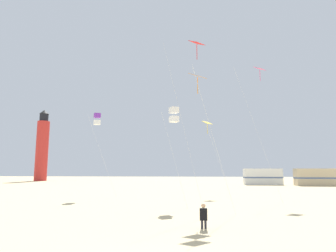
# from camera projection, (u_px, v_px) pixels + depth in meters

# --- Properties ---
(kite_flyer_standing) EXTENTS (0.35, 0.52, 1.16)m
(kite_flyer_standing) POSITION_uv_depth(u_px,v_px,m) (204.00, 216.00, 13.27)
(kite_flyer_standing) COLOR black
(kite_flyer_standing) RESTS_ON ground
(kite_diamond_gold) EXTENTS (2.79, 2.79, 7.81)m
(kite_diamond_gold) POSITION_uv_depth(u_px,v_px,m) (208.00, 125.00, 31.19)
(kite_diamond_gold) COLOR silver
(kite_diamond_gold) RESTS_ON ground
(kite_diamond_rainbow) EXTENTS (3.28, 3.15, 12.22)m
(kite_diamond_rainbow) POSITION_uv_depth(u_px,v_px,m) (259.00, 74.00, 27.26)
(kite_diamond_rainbow) COLOR silver
(kite_diamond_rainbow) RESTS_ON ground
(kite_diamond_orange) EXTENTS (2.75, 2.75, 8.92)m
(kite_diamond_orange) POSITION_uv_depth(u_px,v_px,m) (199.00, 81.00, 19.00)
(kite_diamond_orange) COLOR silver
(kite_diamond_orange) RESTS_ON ground
(kite_diamond_scarlet) EXTENTS (2.93, 2.93, 11.54)m
(kite_diamond_scarlet) POSITION_uv_depth(u_px,v_px,m) (196.00, 50.00, 20.10)
(kite_diamond_scarlet) COLOR silver
(kite_diamond_scarlet) RESTS_ON ground
(kite_box_white) EXTENTS (1.84, 1.40, 7.36)m
(kite_box_white) POSITION_uv_depth(u_px,v_px,m) (174.00, 115.00, 22.24)
(kite_box_white) COLOR silver
(kite_box_white) RESTS_ON ground
(kite_box_violet) EXTENTS (2.64, 2.64, 8.25)m
(kite_box_violet) POSITION_uv_depth(u_px,v_px,m) (97.00, 119.00, 29.37)
(kite_box_violet) COLOR silver
(kite_box_violet) RESTS_ON ground
(lighthouse_distant) EXTENTS (2.80, 2.80, 16.80)m
(lighthouse_distant) POSITION_uv_depth(u_px,v_px,m) (42.00, 147.00, 69.23)
(lighthouse_distant) COLOR red
(lighthouse_distant) RESTS_ON ground
(rv_van_white) EXTENTS (6.51, 2.53, 2.80)m
(rv_van_white) POSITION_uv_depth(u_px,v_px,m) (263.00, 177.00, 51.44)
(rv_van_white) COLOR white
(rv_van_white) RESTS_ON ground
(rv_van_tan) EXTENTS (6.51, 2.54, 2.80)m
(rv_van_tan) POSITION_uv_depth(u_px,v_px,m) (315.00, 177.00, 48.43)
(rv_van_tan) COLOR #C6B28C
(rv_van_tan) RESTS_ON ground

